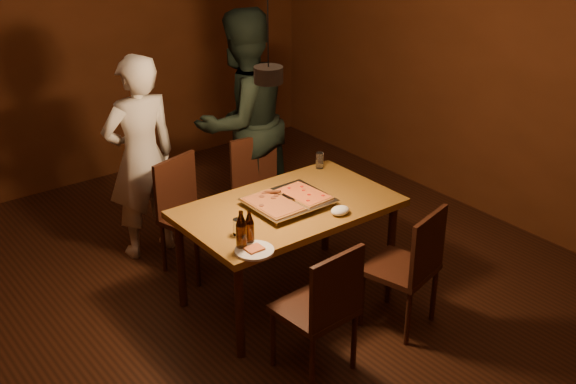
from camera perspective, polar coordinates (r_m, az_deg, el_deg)
room_shell at (r=4.54m, az=-1.50°, el=5.00°), size 6.00×6.00×6.00m
dining_table at (r=5.05m, az=0.00°, el=-1.78°), size 1.50×0.90×0.75m
chair_far_left at (r=5.56m, az=-8.04°, el=-0.99°), size 0.52×0.52×0.49m
chair_far_right at (r=5.90m, az=-2.20°, el=0.83°), size 0.46×0.46×0.49m
chair_near_left at (r=4.38m, az=2.85°, el=-8.58°), size 0.45×0.45×0.49m
chair_near_right at (r=4.86m, az=9.79°, el=-5.24°), size 0.51×0.51×0.49m
pizza_tray at (r=5.00m, az=0.05°, el=-0.84°), size 0.56×0.47×0.05m
pizza_meat at (r=4.91m, az=-1.21°, el=-0.94°), size 0.27×0.42×0.02m
pizza_cheese at (r=5.05m, az=1.27°, el=-0.15°), size 0.26×0.38×0.02m
spatula at (r=5.00m, az=0.07°, el=-0.34°), size 0.21×0.25×0.04m
beer_bottle_a at (r=4.42m, az=-3.71°, el=-3.03°), size 0.07×0.07×0.26m
beer_bottle_b at (r=4.49m, az=-3.06°, el=-2.80°), size 0.06×0.06×0.23m
water_glass_left at (r=4.63m, az=-3.96°, el=-2.77°), size 0.07×0.07×0.11m
water_glass_right at (r=5.60m, az=2.52°, el=2.51°), size 0.06×0.06×0.13m
plate_slice at (r=4.45m, az=-2.68°, el=-4.63°), size 0.25×0.25×0.03m
napkin at (r=4.89m, az=4.13°, el=-1.47°), size 0.14×0.11×0.06m
diner_white at (r=5.73m, az=-11.54°, el=2.66°), size 0.61×0.40×1.65m
diner_dark at (r=6.06m, az=-3.61°, el=5.59°), size 0.98×0.80×1.88m
pendant_lamp at (r=4.43m, az=-1.56°, el=9.38°), size 0.18×0.18×1.10m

